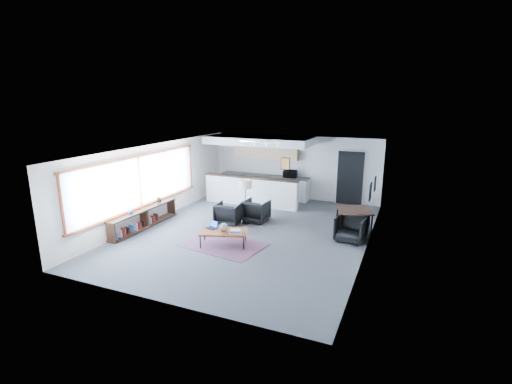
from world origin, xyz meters
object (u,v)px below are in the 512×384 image
at_px(dining_chair_near, 351,229).
at_px(floor_lamp, 245,186).
at_px(laptop, 213,226).
at_px(armchair_left, 228,213).
at_px(dining_table, 354,211).
at_px(microwave, 290,173).
at_px(coffee_table, 223,232).
at_px(book_stack, 236,231).
at_px(armchair_right, 256,210).
at_px(dining_chair_far, 356,221).
at_px(ceramic_pot, 224,227).

bearing_deg(dining_chair_near, floor_lamp, -176.09).
distance_m(laptop, armchair_left, 1.59).
xyz_separation_m(dining_table, microwave, (-3.07, 3.20, 0.35)).
distance_m(coffee_table, dining_chair_near, 3.71).
relative_size(floor_lamp, microwave, 2.77).
bearing_deg(dining_table, book_stack, -142.17).
bearing_deg(dining_chair_near, coffee_table, -144.59).
relative_size(laptop, armchair_right, 0.44).
relative_size(laptop, dining_chair_far, 0.56).
distance_m(armchair_left, dining_table, 4.03).
distance_m(book_stack, microwave, 5.48).
xyz_separation_m(armchair_right, dining_chair_far, (3.25, 0.38, -0.09)).
relative_size(book_stack, floor_lamp, 0.27).
distance_m(book_stack, dining_chair_far, 3.96).
height_order(laptop, book_stack, laptop).
bearing_deg(coffee_table, armchair_left, 93.32).
height_order(laptop, armchair_left, armchair_left).
relative_size(book_stack, armchair_left, 0.50).
bearing_deg(dining_chair_far, floor_lamp, 21.67).
relative_size(coffee_table, book_stack, 3.68).
relative_size(ceramic_pot, book_stack, 0.59).
relative_size(ceramic_pot, armchair_right, 0.29).
xyz_separation_m(laptop, microwave, (0.60, 5.35, 0.62)).
distance_m(armchair_right, dining_chair_near, 3.30).
xyz_separation_m(dining_table, dining_chair_far, (0.00, 0.46, -0.45)).
relative_size(ceramic_pot, dining_table, 0.19).
relative_size(armchair_left, dining_table, 0.63).
xyz_separation_m(armchair_right, microwave, (0.18, 3.12, 0.71)).
distance_m(laptop, dining_chair_near, 4.03).
relative_size(armchair_right, floor_lamp, 0.54).
bearing_deg(dining_chair_far, book_stack, 52.88).
bearing_deg(armchair_right, dining_chair_far, -170.92).
bearing_deg(armchair_left, dining_chair_near, 175.41).
height_order(armchair_right, floor_lamp, floor_lamp).
relative_size(dining_chair_near, microwave, 1.30).
xyz_separation_m(ceramic_pot, book_stack, (0.37, -0.00, -0.07)).
bearing_deg(ceramic_pot, armchair_left, 113.26).
height_order(laptop, dining_table, dining_table).
height_order(ceramic_pot, armchair_right, armchair_right).
bearing_deg(laptop, microwave, 102.64).
height_order(armchair_left, dining_table, dining_table).
bearing_deg(ceramic_pot, book_stack, -0.03).
bearing_deg(dining_table, armchair_right, 178.64).
bearing_deg(laptop, dining_chair_far, 54.36).
bearing_deg(coffee_table, floor_lamp, 76.52).
relative_size(armchair_right, dining_table, 0.65).
relative_size(laptop, book_stack, 0.89).
relative_size(coffee_table, armchair_right, 1.80).
height_order(dining_table, dining_chair_near, dining_table).
height_order(coffee_table, microwave, microwave).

